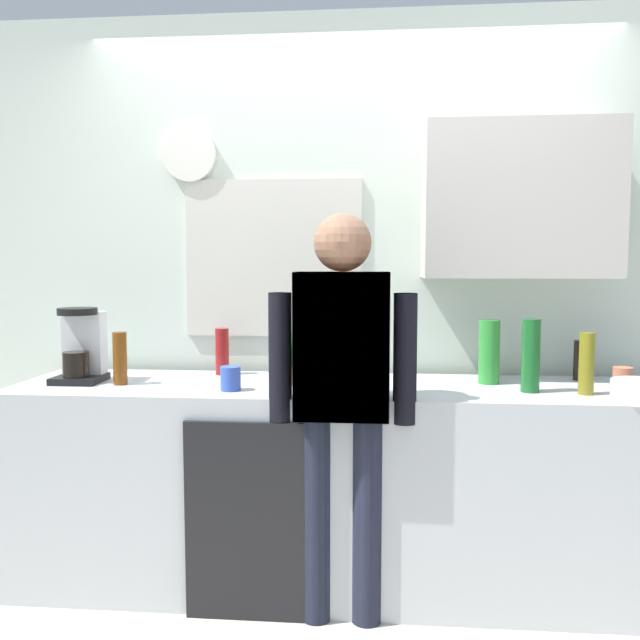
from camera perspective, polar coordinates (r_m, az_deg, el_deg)
ground_plane at (r=2.83m, az=1.89°, el=-24.91°), size 8.00×8.00×0.00m
kitchen_counter at (r=2.92m, az=2.25°, el=-14.37°), size 2.87×0.64×0.89m
dishwasher_panel at (r=2.66m, az=-5.75°, el=-17.36°), size 0.56×0.02×0.80m
back_wall_assembly at (r=3.15m, az=4.33°, el=3.98°), size 4.47×0.42×2.60m
coffee_maker at (r=3.06m, az=-20.34°, el=-2.39°), size 0.20×0.20×0.33m
bottle_clear_soda at (r=2.91m, az=14.72°, el=-2.73°), size 0.09×0.09×0.28m
bottle_green_wine at (r=2.77m, az=18.12°, el=-3.01°), size 0.07×0.07×0.30m
bottle_amber_beer at (r=2.93m, az=-17.26°, el=-3.25°), size 0.06×0.06×0.23m
bottle_red_vinegar at (r=3.09m, az=-8.64°, el=-2.76°), size 0.06×0.06×0.22m
bottle_dark_sauce at (r=3.13m, az=21.98°, el=-3.32°), size 0.06×0.06×0.18m
bottle_olive_oil at (r=2.80m, az=22.49°, el=-3.58°), size 0.06×0.06×0.25m
cup_terracotta_mug at (r=2.99m, az=25.19°, el=-4.67°), size 0.08×0.08×0.09m
cup_blue_mug at (r=2.70m, az=-7.91°, el=-5.14°), size 0.08×0.08×0.10m
potted_plant at (r=2.82m, az=-2.36°, el=-3.00°), size 0.15×0.15×0.23m
person_at_sink at (r=2.50m, az=1.96°, el=-5.69°), size 0.57×0.22×1.60m
person_guest at (r=2.50m, az=1.96°, el=-5.69°), size 0.57×0.22×1.60m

